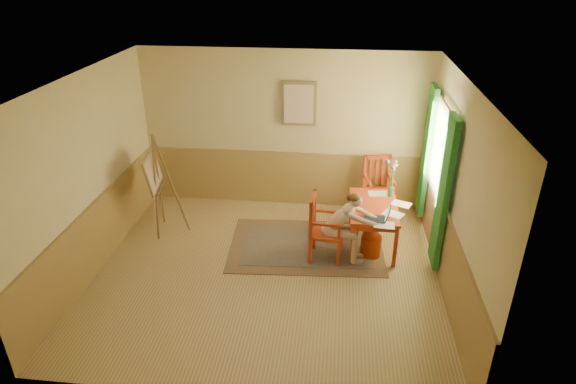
# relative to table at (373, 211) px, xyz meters

# --- Properties ---
(room) EXTENTS (5.04, 4.54, 2.84)m
(room) POSITION_rel_table_xyz_m (-1.53, -0.90, 0.77)
(room) COLOR tan
(room) RESTS_ON ground
(wainscot) EXTENTS (5.00, 4.50, 1.00)m
(wainscot) POSITION_rel_table_xyz_m (-1.53, -0.10, -0.13)
(wainscot) COLOR tan
(wainscot) RESTS_ON room
(window) EXTENTS (0.12, 2.01, 2.20)m
(window) POSITION_rel_table_xyz_m (0.89, 0.20, 0.71)
(window) COLOR white
(window) RESTS_ON room
(wall_portrait) EXTENTS (0.60, 0.05, 0.76)m
(wall_portrait) POSITION_rel_table_xyz_m (-1.28, 1.31, 1.27)
(wall_portrait) COLOR olive
(wall_portrait) RESTS_ON room
(rug) EXTENTS (2.50, 1.75, 0.02)m
(rug) POSITION_rel_table_xyz_m (-1.02, -0.14, -0.62)
(rug) COLOR #8C7251
(rug) RESTS_ON room
(table) EXTENTS (0.73, 1.20, 0.72)m
(table) POSITION_rel_table_xyz_m (0.00, 0.00, 0.00)
(table) COLOR #BD4622
(table) RESTS_ON room
(chair_left) EXTENTS (0.51, 0.49, 1.03)m
(chair_left) POSITION_rel_table_xyz_m (-0.75, -0.42, -0.11)
(chair_left) COLOR #BD4622
(chair_left) RESTS_ON room
(chair_back) EXTENTS (0.56, 0.58, 1.08)m
(chair_back) POSITION_rel_table_xyz_m (0.14, 1.00, -0.09)
(chair_back) COLOR #BD4622
(chair_back) RESTS_ON room
(figure) EXTENTS (0.85, 0.38, 1.13)m
(figure) POSITION_rel_table_xyz_m (-0.45, -0.45, -0.00)
(figure) COLOR #D4AB92
(figure) RESTS_ON room
(laptop) EXTENTS (0.39, 0.26, 0.22)m
(laptop) POSITION_rel_table_xyz_m (0.05, -0.44, 0.13)
(laptop) COLOR #1E2338
(laptop) RESTS_ON table
(papers) EXTENTS (0.67, 1.22, 0.00)m
(papers) POSITION_rel_table_xyz_m (0.22, -0.08, 0.09)
(papers) COLOR white
(papers) RESTS_ON table
(vase) EXTENTS (0.21, 0.30, 0.59)m
(vase) POSITION_rel_table_xyz_m (0.28, 0.36, 0.36)
(vase) COLOR #3F724C
(vase) RESTS_ON table
(wastebasket) EXTENTS (0.38, 0.38, 0.34)m
(wastebasket) POSITION_rel_table_xyz_m (-0.01, -0.28, -0.46)
(wastebasket) COLOR #C53B0B
(wastebasket) RESTS_ON room
(easel) EXTENTS (0.62, 0.77, 1.71)m
(easel) POSITION_rel_table_xyz_m (-3.46, 0.09, 0.38)
(easel) COLOR brown
(easel) RESTS_ON room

